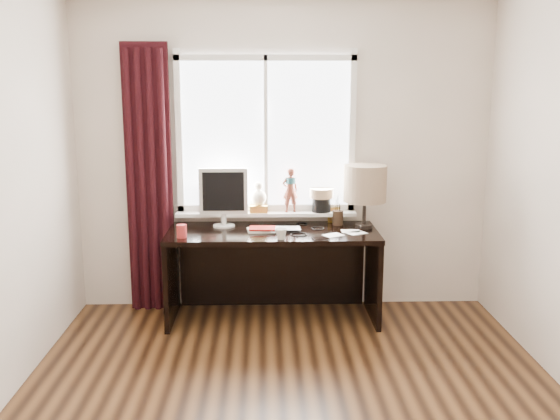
{
  "coord_description": "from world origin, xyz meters",
  "views": [
    {
      "loc": [
        -0.17,
        -3.27,
        1.94
      ],
      "look_at": [
        -0.05,
        1.25,
        1.0
      ],
      "focal_mm": 40.0,
      "sensor_mm": 36.0,
      "label": 1
    }
  ],
  "objects_px": {
    "monitor": "(223,194)",
    "table_lamp": "(365,184)",
    "laptop": "(279,229)",
    "desk": "(273,256)",
    "red_cup": "(182,231)",
    "mug": "(281,233)"
  },
  "relations": [
    {
      "from": "laptop",
      "to": "mug",
      "type": "xyz_separation_m",
      "value": [
        0.01,
        -0.26,
        0.03
      ]
    },
    {
      "from": "mug",
      "to": "laptop",
      "type": "bearing_deg",
      "value": 92.25
    },
    {
      "from": "mug",
      "to": "red_cup",
      "type": "xyz_separation_m",
      "value": [
        -0.77,
        0.07,
        0.01
      ]
    },
    {
      "from": "mug",
      "to": "monitor",
      "type": "xyz_separation_m",
      "value": [
        -0.46,
        0.43,
        0.23
      ]
    },
    {
      "from": "mug",
      "to": "red_cup",
      "type": "height_order",
      "value": "red_cup"
    },
    {
      "from": "desk",
      "to": "monitor",
      "type": "bearing_deg",
      "value": 171.53
    },
    {
      "from": "table_lamp",
      "to": "monitor",
      "type": "bearing_deg",
      "value": 176.7
    },
    {
      "from": "laptop",
      "to": "monitor",
      "type": "relative_size",
      "value": 0.72
    },
    {
      "from": "laptop",
      "to": "desk",
      "type": "relative_size",
      "value": 0.21
    },
    {
      "from": "laptop",
      "to": "red_cup",
      "type": "xyz_separation_m",
      "value": [
        -0.76,
        -0.19,
        0.04
      ]
    },
    {
      "from": "red_cup",
      "to": "monitor",
      "type": "relative_size",
      "value": 0.21
    },
    {
      "from": "laptop",
      "to": "red_cup",
      "type": "height_order",
      "value": "red_cup"
    },
    {
      "from": "laptop",
      "to": "desk",
      "type": "xyz_separation_m",
      "value": [
        -0.05,
        0.11,
        -0.26
      ]
    },
    {
      "from": "mug",
      "to": "red_cup",
      "type": "distance_m",
      "value": 0.77
    },
    {
      "from": "table_lamp",
      "to": "red_cup",
      "type": "bearing_deg",
      "value": -168.56
    },
    {
      "from": "laptop",
      "to": "red_cup",
      "type": "distance_m",
      "value": 0.78
    },
    {
      "from": "desk",
      "to": "table_lamp",
      "type": "xyz_separation_m",
      "value": [
        0.76,
        -0.01,
        0.61
      ]
    },
    {
      "from": "monitor",
      "to": "table_lamp",
      "type": "height_order",
      "value": "table_lamp"
    },
    {
      "from": "laptop",
      "to": "table_lamp",
      "type": "relative_size",
      "value": 0.68
    },
    {
      "from": "red_cup",
      "to": "table_lamp",
      "type": "relative_size",
      "value": 0.2
    },
    {
      "from": "laptop",
      "to": "table_lamp",
      "type": "bearing_deg",
      "value": 8.66
    },
    {
      "from": "red_cup",
      "to": "monitor",
      "type": "bearing_deg",
      "value": 50.06
    }
  ]
}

